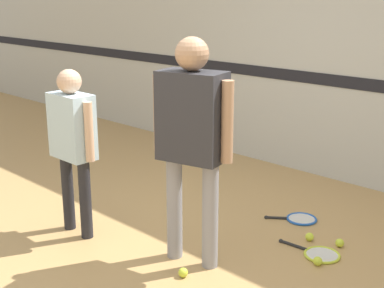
% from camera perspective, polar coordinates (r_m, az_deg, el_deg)
% --- Properties ---
extents(ground_plane, '(16.00, 16.00, 0.00)m').
position_cam_1_polar(ground_plane, '(3.99, -3.93, -12.18)').
color(ground_plane, tan).
extents(wall_back, '(16.00, 0.07, 3.20)m').
position_cam_1_polar(wall_back, '(5.50, 15.73, 12.43)').
color(wall_back, beige).
rests_on(wall_back, ground_plane).
extents(person_instructor, '(0.59, 0.35, 1.60)m').
position_cam_1_polar(person_instructor, '(3.60, -0.00, 1.68)').
color(person_instructor, gray).
rests_on(person_instructor, ground_plane).
extents(person_student_left, '(0.50, 0.20, 1.32)m').
position_cam_1_polar(person_student_left, '(4.21, -12.62, 0.97)').
color(person_student_left, '#232328').
rests_on(person_student_left, ground_plane).
extents(racket_spare_on_floor, '(0.51, 0.28, 0.03)m').
position_cam_1_polar(racket_spare_on_floor, '(4.14, 13.41, -11.33)').
color(racket_spare_on_floor, '#C6D838').
rests_on(racket_spare_on_floor, ground_plane).
extents(racket_second_spare, '(0.44, 0.38, 0.03)m').
position_cam_1_polar(racket_second_spare, '(4.70, 11.39, -7.83)').
color(racket_second_spare, blue).
rests_on(racket_second_spare, ground_plane).
extents(tennis_ball_near_instructor, '(0.07, 0.07, 0.07)m').
position_cam_1_polar(tennis_ball_near_instructor, '(3.75, -0.95, -13.55)').
color(tennis_ball_near_instructor, '#CCE038').
rests_on(tennis_ball_near_instructor, ground_plane).
extents(tennis_ball_by_spare_racket, '(0.07, 0.07, 0.07)m').
position_cam_1_polar(tennis_ball_by_spare_racket, '(3.99, 13.26, -12.06)').
color(tennis_ball_by_spare_racket, '#CCE038').
rests_on(tennis_ball_by_spare_racket, ground_plane).
extents(tennis_ball_stray_left, '(0.07, 0.07, 0.07)m').
position_cam_1_polar(tennis_ball_stray_left, '(4.33, 12.43, -9.65)').
color(tennis_ball_stray_left, '#CCE038').
rests_on(tennis_ball_stray_left, ground_plane).
extents(tennis_ball_stray_right, '(0.07, 0.07, 0.07)m').
position_cam_1_polar(tennis_ball_stray_right, '(4.29, 15.48, -10.13)').
color(tennis_ball_stray_right, '#CCE038').
rests_on(tennis_ball_stray_right, ground_plane).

